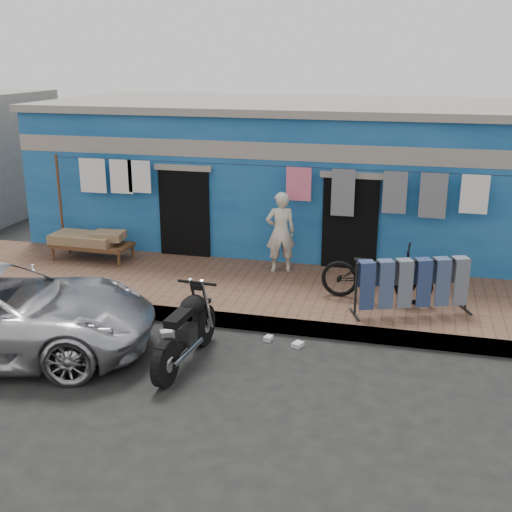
% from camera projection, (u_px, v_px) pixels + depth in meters
% --- Properties ---
extents(ground, '(80.00, 80.00, 0.00)m').
position_uv_depth(ground, '(222.00, 372.00, 9.29)').
color(ground, black).
rests_on(ground, ground).
extents(sidewalk, '(28.00, 3.00, 0.25)m').
position_uv_depth(sidewalk, '(269.00, 293.00, 12.02)').
color(sidewalk, brown).
rests_on(sidewalk, ground).
extents(curb, '(28.00, 0.10, 0.25)m').
position_uv_depth(curb, '(249.00, 322.00, 10.68)').
color(curb, gray).
rests_on(curb, ground).
extents(building, '(12.20, 5.20, 3.36)m').
position_uv_depth(building, '(308.00, 174.00, 15.24)').
color(building, navy).
rests_on(building, ground).
extents(clothesline, '(10.06, 0.06, 2.10)m').
position_uv_depth(clothesline, '(281.00, 191.00, 12.69)').
color(clothesline, brown).
rests_on(clothesline, sidewalk).
extents(seated_person, '(0.68, 0.57, 1.61)m').
position_uv_depth(seated_person, '(281.00, 232.00, 12.60)').
color(seated_person, beige).
rests_on(seated_person, sidewalk).
extents(bicycle, '(1.95, 0.75, 1.24)m').
position_uv_depth(bicycle, '(377.00, 266.00, 11.15)').
color(bicycle, black).
rests_on(bicycle, sidewalk).
extents(motorcycle, '(0.81, 1.81, 1.13)m').
position_uv_depth(motorcycle, '(185.00, 329.00, 9.37)').
color(motorcycle, black).
rests_on(motorcycle, ground).
extents(charpoy, '(1.77, 0.91, 0.58)m').
position_uv_depth(charpoy, '(92.00, 246.00, 13.49)').
color(charpoy, brown).
rests_on(charpoy, sidewalk).
extents(jeans_rack, '(2.31, 1.80, 0.97)m').
position_uv_depth(jeans_rack, '(412.00, 286.00, 10.61)').
color(jeans_rack, black).
rests_on(jeans_rack, sidewalk).
extents(litter_a, '(0.26, 0.24, 0.09)m').
position_uv_depth(litter_a, '(167.00, 333.00, 10.45)').
color(litter_a, silver).
rests_on(litter_a, ground).
extents(litter_b, '(0.14, 0.17, 0.07)m').
position_uv_depth(litter_b, '(268.00, 338.00, 10.29)').
color(litter_b, silver).
rests_on(litter_b, ground).
extents(litter_c, '(0.19, 0.21, 0.07)m').
position_uv_depth(litter_c, '(298.00, 345.00, 10.08)').
color(litter_c, silver).
rests_on(litter_c, ground).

